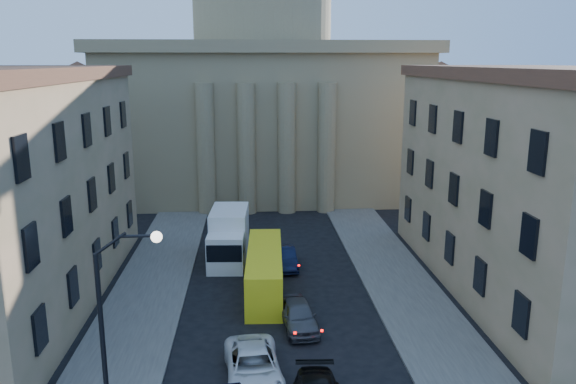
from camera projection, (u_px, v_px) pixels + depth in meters
name	position (u px, v px, depth m)	size (l,w,h in m)	color
sidewalk_left	(134.00, 326.00, 32.51)	(5.00, 60.00, 0.15)	#504E49
sidewalk_right	(422.00, 317.00, 33.63)	(5.00, 60.00, 0.15)	#504E49
church	(263.00, 88.00, 66.77)	(68.02, 28.76, 36.60)	#8C7856
building_right	(538.00, 181.00, 36.40)	(11.60, 26.60, 14.70)	tan
street_lamp	(115.00, 320.00, 21.71)	(2.62, 0.44, 8.83)	black
car_left_mid	(253.00, 366.00, 26.85)	(2.60, 5.63, 1.57)	white
car_right_far	(298.00, 315.00, 32.29)	(1.86, 4.63, 1.58)	#47484C
car_right_distant	(285.00, 257.00, 41.84)	(1.57, 4.51, 1.49)	black
city_bus	(265.00, 269.00, 37.36)	(2.67, 9.99, 2.79)	yellow
box_truck	(229.00, 237.00, 43.14)	(3.07, 7.04, 3.79)	white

